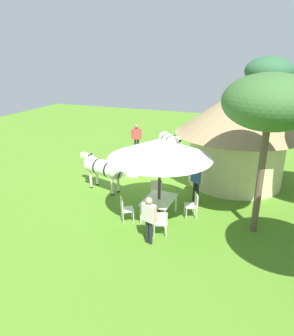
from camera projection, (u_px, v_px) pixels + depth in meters
name	position (u px, v px, depth m)	size (l,w,h in m)	color
ground_plane	(142.00, 178.00, 14.73)	(36.00, 36.00, 0.00)	#508124
thatched_hut	(238.00, 130.00, 13.56)	(5.40, 5.40, 4.21)	beige
shade_umbrella	(160.00, 148.00, 10.33)	(3.52, 3.52, 2.92)	#502B2B
patio_dining_table	(159.00, 201.00, 10.99)	(1.38, 1.01, 0.74)	silver
patio_chair_near_lawn	(157.00, 190.00, 12.18)	(0.56, 0.57, 0.90)	silver
patio_chair_west_end	(125.00, 208.00, 10.80)	(0.60, 0.59, 0.90)	silver
patio_chair_east_end	(160.00, 222.00, 9.90)	(0.55, 0.56, 0.90)	silver
patio_chair_near_hut	(193.00, 204.00, 11.10)	(0.57, 0.56, 0.90)	silver
guest_beside_umbrella	(197.00, 178.00, 12.08)	(0.41, 0.53, 1.68)	black
guest_behind_table	(149.00, 216.00, 9.40)	(0.31, 0.54, 1.55)	black
standing_watcher	(137.00, 136.00, 18.02)	(0.36, 0.59, 1.74)	black
striped_lounge_chair	(134.00, 170.00, 15.01)	(0.67, 0.89, 0.64)	#D04145
zebra_nearest_camera	(103.00, 168.00, 13.19)	(1.08, 2.28, 1.53)	silver
zebra_by_umbrella	(170.00, 141.00, 17.31)	(1.79, 1.67, 1.49)	silver
acacia_tree_far_lawn	(270.00, 103.00, 8.98)	(2.77, 2.77, 5.04)	brown
acacia_tree_left_background	(269.00, 71.00, 17.43)	(2.60, 2.60, 5.39)	brown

